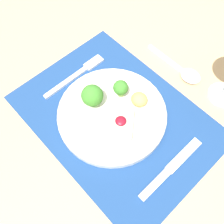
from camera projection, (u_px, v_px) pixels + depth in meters
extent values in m
plane|color=gray|center=(114.00, 188.00, 1.30)|extent=(8.00, 8.00, 0.00)
cube|color=tan|center=(116.00, 120.00, 0.64)|extent=(1.36, 1.07, 0.03)
cylinder|color=tan|center=(99.00, 21.00, 1.34)|extent=(0.06, 0.06, 0.74)
cube|color=navy|center=(116.00, 117.00, 0.63)|extent=(0.46, 0.33, 0.00)
cylinder|color=silver|center=(112.00, 114.00, 0.62)|extent=(0.26, 0.26, 0.02)
torus|color=silver|center=(112.00, 113.00, 0.61)|extent=(0.26, 0.26, 0.01)
cube|color=beige|center=(121.00, 124.00, 0.59)|extent=(0.09, 0.09, 0.02)
ellipsoid|color=maroon|center=(121.00, 121.00, 0.57)|extent=(0.02, 0.02, 0.01)
cylinder|color=#84B256|center=(120.00, 93.00, 0.63)|extent=(0.01, 0.01, 0.02)
sphere|color=#387A28|center=(121.00, 88.00, 0.61)|extent=(0.04, 0.04, 0.04)
cylinder|color=#84B256|center=(93.00, 102.00, 0.62)|extent=(0.01, 0.01, 0.02)
sphere|color=#387A28|center=(92.00, 96.00, 0.59)|extent=(0.05, 0.05, 0.05)
ellipsoid|color=tan|center=(139.00, 99.00, 0.61)|extent=(0.05, 0.05, 0.03)
cube|color=silver|center=(66.00, 82.00, 0.67)|extent=(0.01, 0.13, 0.01)
cube|color=silver|center=(94.00, 63.00, 0.70)|extent=(0.02, 0.05, 0.01)
cube|color=silver|center=(155.00, 185.00, 0.54)|extent=(0.02, 0.08, 0.01)
cube|color=silver|center=(184.00, 155.00, 0.58)|extent=(0.02, 0.10, 0.00)
cube|color=silver|center=(166.00, 59.00, 0.71)|extent=(0.12, 0.01, 0.01)
ellipsoid|color=silver|center=(190.00, 76.00, 0.68)|extent=(0.05, 0.05, 0.02)
cylinder|color=white|center=(222.00, 95.00, 0.65)|extent=(0.07, 0.07, 0.01)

